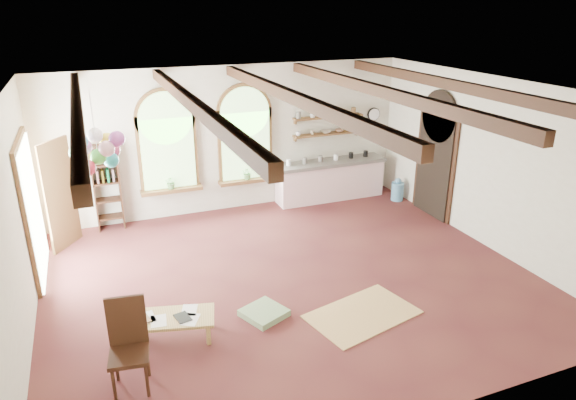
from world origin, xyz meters
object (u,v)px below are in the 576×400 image
coffee_table (169,319)px  balloon_cluster (97,150)px  kitchen_counter (330,180)px  side_chair (131,364)px

coffee_table → balloon_cluster: size_ratio=1.16×
kitchen_counter → side_chair: (-5.10, -4.97, -0.14)m
side_chair → kitchen_counter: bearing=44.3°
kitchen_counter → balloon_cluster: bearing=-154.8°
kitchen_counter → coffee_table: kitchen_counter is taller
side_chair → balloon_cluster: size_ratio=1.02×
kitchen_counter → balloon_cluster: (-5.11, -2.40, 1.87)m
kitchen_counter → coffee_table: 6.13m
kitchen_counter → coffee_table: size_ratio=2.00×
coffee_table → side_chair: bearing=-126.4°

